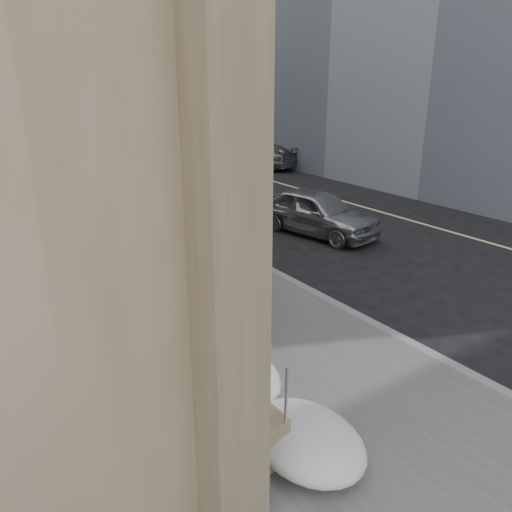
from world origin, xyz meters
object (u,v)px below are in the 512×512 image
Objects in this scene: pedestrian at (203,266)px; car_silver at (317,212)px; mounted_horse_right at (204,240)px; mounted_horse_left at (233,280)px; car_grey at (261,156)px.

pedestrian is 0.39× the size of car_silver.
mounted_horse_right is 1.50× the size of pedestrian.
pedestrian is at bearing -74.51° from mounted_horse_left.
mounted_horse_right reaches higher than pedestrian.
car_silver reaches higher than car_grey.
pedestrian is at bearing 38.64° from car_grey.
mounted_horse_right is 1.27m from pedestrian.
mounted_horse_right is at bearing 47.49° from pedestrian.
mounted_horse_right is 0.56× the size of car_grey.
car_grey is (12.42, 15.52, -0.33)m from pedestrian.
car_grey is (6.15, 12.47, -0.09)m from car_silver.
pedestrian is 19.88m from car_grey.
car_silver is 0.95× the size of car_grey.
pedestrian is at bearing -165.37° from car_silver.
mounted_horse_right reaches higher than car_grey.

